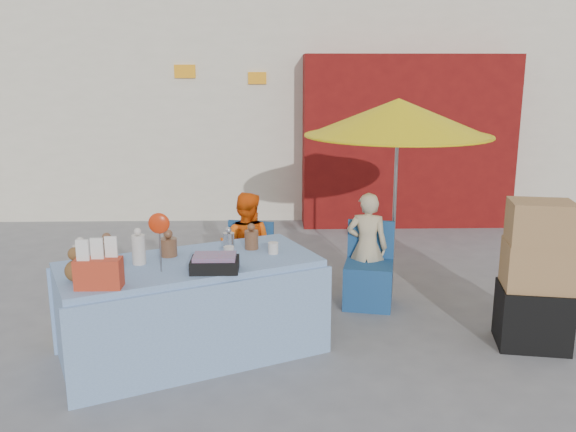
{
  "coord_description": "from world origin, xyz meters",
  "views": [
    {
      "loc": [
        0.11,
        -5.08,
        2.36
      ],
      "look_at": [
        0.27,
        0.6,
        1.0
      ],
      "focal_mm": 38.0,
      "sensor_mm": 36.0,
      "label": 1
    }
  ],
  "objects_px": {
    "vendor_orange": "(246,248)",
    "chair_left": "(247,282)",
    "market_table": "(190,307)",
    "box_stack": "(536,280)",
    "vendor_beige": "(367,247)",
    "umbrella": "(398,118)",
    "chair_right": "(368,281)"
  },
  "relations": [
    {
      "from": "vendor_orange",
      "to": "chair_left",
      "type": "bearing_deg",
      "value": 104.15
    },
    {
      "from": "market_table",
      "to": "box_stack",
      "type": "relative_size",
      "value": 1.82
    },
    {
      "from": "market_table",
      "to": "chair_left",
      "type": "xyz_separation_m",
      "value": [
        0.43,
        1.07,
        -0.17
      ]
    },
    {
      "from": "vendor_beige",
      "to": "vendor_orange",
      "type": "bearing_deg",
      "value": 12.68
    },
    {
      "from": "vendor_orange",
      "to": "vendor_beige",
      "type": "xyz_separation_m",
      "value": [
        1.25,
        0.0,
        -0.0
      ]
    },
    {
      "from": "chair_left",
      "to": "vendor_orange",
      "type": "relative_size",
      "value": 0.73
    },
    {
      "from": "umbrella",
      "to": "box_stack",
      "type": "xyz_separation_m",
      "value": [
        0.99,
        -1.27,
        -1.29
      ]
    },
    {
      "from": "market_table",
      "to": "umbrella",
      "type": "distance_m",
      "value": 2.81
    },
    {
      "from": "chair_right",
      "to": "chair_left",
      "type": "bearing_deg",
      "value": -167.32
    },
    {
      "from": "chair_left",
      "to": "vendor_beige",
      "type": "xyz_separation_m",
      "value": [
        1.25,
        0.13,
        0.32
      ]
    },
    {
      "from": "chair_left",
      "to": "vendor_beige",
      "type": "bearing_deg",
      "value": 18.84
    },
    {
      "from": "vendor_beige",
      "to": "umbrella",
      "type": "relative_size",
      "value": 0.55
    },
    {
      "from": "market_table",
      "to": "chair_right",
      "type": "xyz_separation_m",
      "value": [
        1.68,
        1.07,
        -0.17
      ]
    },
    {
      "from": "market_table",
      "to": "vendor_orange",
      "type": "xyz_separation_m",
      "value": [
        0.43,
        1.21,
        0.16
      ]
    },
    {
      "from": "vendor_orange",
      "to": "umbrella",
      "type": "relative_size",
      "value": 0.56
    },
    {
      "from": "market_table",
      "to": "vendor_orange",
      "type": "bearing_deg",
      "value": 46.16
    },
    {
      "from": "vendor_orange",
      "to": "umbrella",
      "type": "bearing_deg",
      "value": -161.79
    },
    {
      "from": "chair_left",
      "to": "vendor_orange",
      "type": "height_order",
      "value": "vendor_orange"
    },
    {
      "from": "vendor_orange",
      "to": "vendor_beige",
      "type": "height_order",
      "value": "vendor_orange"
    },
    {
      "from": "umbrella",
      "to": "box_stack",
      "type": "distance_m",
      "value": 2.06
    },
    {
      "from": "chair_right",
      "to": "vendor_beige",
      "type": "distance_m",
      "value": 0.35
    },
    {
      "from": "box_stack",
      "to": "umbrella",
      "type": "bearing_deg",
      "value": 127.9
    },
    {
      "from": "chair_left",
      "to": "box_stack",
      "type": "distance_m",
      "value": 2.74
    },
    {
      "from": "chair_right",
      "to": "vendor_orange",
      "type": "relative_size",
      "value": 0.73
    },
    {
      "from": "umbrella",
      "to": "box_stack",
      "type": "relative_size",
      "value": 1.61
    },
    {
      "from": "chair_right",
      "to": "box_stack",
      "type": "bearing_deg",
      "value": -24.79
    },
    {
      "from": "vendor_orange",
      "to": "vendor_beige",
      "type": "distance_m",
      "value": 1.25
    },
    {
      "from": "market_table",
      "to": "chair_left",
      "type": "distance_m",
      "value": 1.17
    },
    {
      "from": "chair_right",
      "to": "umbrella",
      "type": "relative_size",
      "value": 0.41
    },
    {
      "from": "vendor_beige",
      "to": "box_stack",
      "type": "bearing_deg",
      "value": 151.69
    },
    {
      "from": "vendor_orange",
      "to": "market_table",
      "type": "bearing_deg",
      "value": 83.21
    },
    {
      "from": "market_table",
      "to": "chair_left",
      "type": "height_order",
      "value": "market_table"
    }
  ]
}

